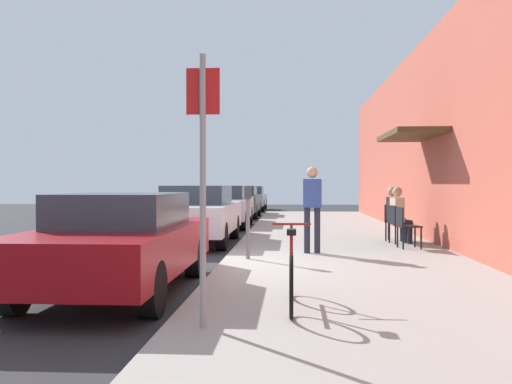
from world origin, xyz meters
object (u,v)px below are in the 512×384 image
object	(u,v)px
street_sign	(203,168)
seated_patron_2	(394,212)
parked_car_4	(249,198)
seated_patron_1	(400,213)
parked_car_2	(223,205)
cafe_chair_1	(397,221)
bicycle_0	(291,275)
parked_car_3	(239,201)
pedestrian_standing	(312,202)
parking_meter	(248,217)
parked_car_1	(197,213)
cafe_chair_0	(405,225)
parked_car_0	(120,241)
cafe_chair_2	(392,220)

from	to	relation	value
street_sign	seated_patron_2	distance (m)	8.99
parked_car_4	seated_patron_1	size ratio (longest dim) A/B	3.41
parked_car_2	seated_patron_1	size ratio (longest dim) A/B	3.41
parked_car_2	cafe_chair_1	world-z (taller)	parked_car_2
bicycle_0	parked_car_3	bearing A→B (deg)	97.25
bicycle_0	pedestrian_standing	world-z (taller)	pedestrian_standing
parking_meter	seated_patron_1	world-z (taller)	parking_meter
parked_car_1	pedestrian_standing	size ratio (longest dim) A/B	2.59
seated_patron_2	bicycle_0	bearing A→B (deg)	-108.34
bicycle_0	parked_car_1	bearing A→B (deg)	107.22
pedestrian_standing	bicycle_0	bearing A→B (deg)	-94.73
parked_car_4	cafe_chair_1	distance (m)	18.50
bicycle_0	seated_patron_1	bearing A→B (deg)	70.02
parked_car_4	seated_patron_2	xyz separation A→B (m)	(4.80, -17.22, 0.11)
parked_car_3	seated_patron_1	distance (m)	12.60
cafe_chair_0	parked_car_4	bearing A→B (deg)	104.14
parked_car_1	seated_patron_2	distance (m)	4.81
parked_car_4	parking_meter	size ratio (longest dim) A/B	3.33
parking_meter	cafe_chair_0	bearing A→B (deg)	30.16
parked_car_1	seated_patron_1	world-z (taller)	parked_car_1
street_sign	cafe_chair_1	bearing A→B (deg)	67.02
parked_car_0	parked_car_2	distance (m)	11.51
bicycle_0	pedestrian_standing	distance (m)	4.94
seated_patron_1	cafe_chair_1	bearing A→B (deg)	-169.47
street_sign	bicycle_0	xyz separation A→B (m)	(0.84, 0.89, -1.16)
cafe_chair_1	pedestrian_standing	size ratio (longest dim) A/B	0.51
parking_meter	cafe_chair_0	size ratio (longest dim) A/B	1.52
street_sign	seated_patron_1	bearing A→B (deg)	66.68
parked_car_0	seated_patron_2	size ratio (longest dim) A/B	3.41
parked_car_2	seated_patron_1	world-z (taller)	parked_car_2
parked_car_0	parked_car_4	distance (m)	23.32
parked_car_1	bicycle_0	size ratio (longest dim) A/B	2.57
cafe_chair_1	cafe_chair_2	xyz separation A→B (m)	(0.00, 0.69, 0.00)
parked_car_0	pedestrian_standing	size ratio (longest dim) A/B	2.59
parked_car_0	bicycle_0	world-z (taller)	parked_car_0
parked_car_4	seated_patron_2	bearing A→B (deg)	-74.41
parked_car_3	parking_meter	distance (m)	14.54
parked_car_0	parking_meter	world-z (taller)	parking_meter
seated_patron_2	cafe_chair_0	bearing A→B (deg)	-92.15
seated_patron_1	cafe_chair_2	bearing A→B (deg)	94.76
bicycle_0	cafe_chair_2	distance (m)	7.83
parked_car_0	parked_car_1	size ratio (longest dim) A/B	1.00
parked_car_2	seated_patron_2	xyz separation A→B (m)	(4.80, -5.41, 0.08)
parked_car_1	pedestrian_standing	bearing A→B (deg)	-44.19
cafe_chair_1	parked_car_1	bearing A→B (deg)	170.54
cafe_chair_1	parked_car_4	bearing A→B (deg)	104.86
parking_meter	seated_patron_2	xyz separation A→B (m)	(3.25, 3.47, -0.07)
seated_patron_2	parking_meter	bearing A→B (deg)	-133.14
cafe_chair_0	cafe_chair_2	bearing A→B (deg)	89.87
parked_car_0	parked_car_1	distance (m)	6.23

